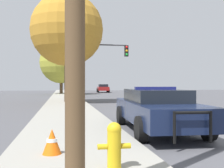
# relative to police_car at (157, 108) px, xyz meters

# --- Properties ---
(sidewalk_left) EXTENTS (3.00, 110.00, 0.13)m
(sidewalk_left) POSITION_rel_police_car_xyz_m (-2.70, -2.60, -0.67)
(sidewalk_left) COLOR #99968C
(sidewalk_left) RESTS_ON ground_plane
(police_car) EXTENTS (2.28, 5.41, 1.43)m
(police_car) POSITION_rel_police_car_xyz_m (0.00, 0.00, 0.00)
(police_car) COLOR #141E3D
(police_car) RESTS_ON ground_plane
(fire_hydrant) EXTENTS (0.55, 0.24, 0.77)m
(fire_hydrant) POSITION_rel_police_car_xyz_m (-2.17, -4.11, -0.20)
(fire_hydrant) COLOR gold
(fire_hydrant) RESTS_ON sidewalk_left
(traffic_light) EXTENTS (4.06, 0.35, 4.64)m
(traffic_light) POSITION_rel_police_car_xyz_m (-0.01, 13.56, 2.72)
(traffic_light) COLOR #424247
(traffic_light) RESTS_ON sidewalk_left
(car_background_distant) EXTENTS (2.16, 4.38, 1.39)m
(car_background_distant) POSITION_rel_police_car_xyz_m (3.74, 37.94, 0.01)
(car_background_distant) COLOR maroon
(car_background_distant) RESTS_ON ground_plane
(tree_sidewalk_far) EXTENTS (5.83, 5.83, 7.24)m
(tree_sidewalk_far) POSITION_rel_police_car_xyz_m (-3.14, 30.48, 3.71)
(tree_sidewalk_far) COLOR #4C3823
(tree_sidewalk_far) RESTS_ON sidewalk_left
(tree_sidewalk_mid) EXTENTS (5.63, 5.63, 8.39)m
(tree_sidewalk_mid) POSITION_rel_police_car_xyz_m (-2.65, 13.39, 4.95)
(tree_sidewalk_mid) COLOR #4C3823
(tree_sidewalk_mid) RESTS_ON sidewalk_left
(traffic_cone) EXTENTS (0.38, 0.38, 0.50)m
(traffic_cone) POSITION_rel_police_car_xyz_m (-3.21, -2.94, -0.35)
(traffic_cone) COLOR orange
(traffic_cone) RESTS_ON sidewalk_left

